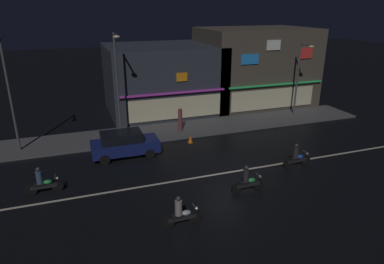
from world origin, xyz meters
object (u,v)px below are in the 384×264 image
object	(u,v)px
motorcycle_opposite_lane	(181,214)
traffic_cone	(190,139)
streetlamp_west	(8,87)
streetlamp_east	(300,73)
motorcycle_lead	(297,157)
motorcycle_following	(247,181)
parked_car_near_kerb	(124,144)
motorcycle_trailing_far	(42,183)
streetlamp_mid	(117,78)
pedestrian_on_sidewalk	(180,119)

from	to	relation	value
motorcycle_opposite_lane	traffic_cone	distance (m)	9.98
streetlamp_west	streetlamp_east	world-z (taller)	streetlamp_west
motorcycle_lead	motorcycle_following	world-z (taller)	same
parked_car_near_kerb	motorcycle_following	size ratio (longest dim) A/B	2.26
streetlamp_west	motorcycle_opposite_lane	xyz separation A→B (m)	(7.70, -11.32, -3.84)
motorcycle_following	motorcycle_trailing_far	xyz separation A→B (m)	(-10.14, 3.36, 0.00)
streetlamp_east	motorcycle_trailing_far	bearing A→B (deg)	-160.87
motorcycle_opposite_lane	motorcycle_following	bearing A→B (deg)	-152.50
parked_car_near_kerb	motorcycle_following	bearing A→B (deg)	128.57
motorcycle_following	motorcycle_opposite_lane	distance (m)	4.56
motorcycle_trailing_far	motorcycle_lead	bearing A→B (deg)	-4.94
parked_car_near_kerb	motorcycle_following	distance (m)	8.61
motorcycle_opposite_lane	motorcycle_trailing_far	world-z (taller)	same
motorcycle_lead	parked_car_near_kerb	bearing A→B (deg)	-30.91
streetlamp_mid	traffic_cone	distance (m)	6.73
streetlamp_west	motorcycle_trailing_far	world-z (taller)	streetlamp_west
motorcycle_opposite_lane	traffic_cone	bearing A→B (deg)	-106.43
pedestrian_on_sidewalk	traffic_cone	size ratio (longest dim) A/B	3.47
streetlamp_east	motorcycle_following	xyz separation A→B (m)	(-10.37, -10.47, -3.23)
pedestrian_on_sidewalk	motorcycle_opposite_lane	xyz separation A→B (m)	(-3.64, -11.59, -0.40)
motorcycle_opposite_lane	traffic_cone	size ratio (longest dim) A/B	3.45
streetlamp_west	streetlamp_mid	world-z (taller)	streetlamp_mid
parked_car_near_kerb	traffic_cone	distance (m)	4.92
streetlamp_east	motorcycle_opposite_lane	size ratio (longest dim) A/B	3.27
motorcycle_lead	motorcycle_trailing_far	distance (m)	14.49
streetlamp_west	streetlamp_mid	xyz separation A→B (m)	(6.85, 0.63, 0.02)
motorcycle_lead	motorcycle_opposite_lane	bearing A→B (deg)	18.78
streetlamp_east	motorcycle_lead	bearing A→B (deg)	-124.88
streetlamp_east	traffic_cone	size ratio (longest dim) A/B	11.28
parked_car_near_kerb	motorcycle_lead	bearing A→B (deg)	152.39
pedestrian_on_sidewalk	motorcycle_lead	size ratio (longest dim) A/B	1.00
streetlamp_west	traffic_cone	xyz separation A→B (m)	(11.36, -2.05, -4.20)
traffic_cone	motorcycle_following	bearing A→B (deg)	-85.81
pedestrian_on_sidewalk	motorcycle_lead	distance (m)	9.48
streetlamp_mid	motorcycle_trailing_far	xyz separation A→B (m)	(-5.08, -6.86, -3.86)
streetlamp_west	parked_car_near_kerb	xyz separation A→B (m)	(6.54, -2.85, -3.60)
motorcycle_lead	motorcycle_opposite_lane	size ratio (longest dim) A/B	1.00
pedestrian_on_sidewalk	motorcycle_trailing_far	size ratio (longest dim) A/B	1.00
parked_car_near_kerb	motorcycle_opposite_lane	distance (m)	8.55
motorcycle_following	streetlamp_west	bearing A→B (deg)	-37.28
motorcycle_lead	motorcycle_opposite_lane	world-z (taller)	same
streetlamp_east	motorcycle_lead	size ratio (longest dim) A/B	3.27
traffic_cone	parked_car_near_kerb	bearing A→B (deg)	-170.49
streetlamp_west	motorcycle_lead	world-z (taller)	streetlamp_west
streetlamp_west	pedestrian_on_sidewalk	bearing A→B (deg)	1.35
traffic_cone	streetlamp_mid	bearing A→B (deg)	149.28
streetlamp_west	motorcycle_opposite_lane	distance (m)	14.22
motorcycle_opposite_lane	streetlamp_mid	bearing A→B (deg)	-80.85
parked_car_near_kerb	motorcycle_trailing_far	bearing A→B (deg)	35.26
streetlamp_mid	motorcycle_trailing_far	world-z (taller)	streetlamp_mid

